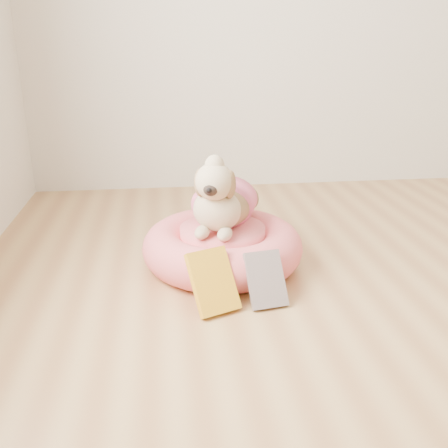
{
  "coord_description": "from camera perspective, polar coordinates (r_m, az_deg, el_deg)",
  "views": [
    {
      "loc": [
        -1.19,
        -0.9,
        0.9
      ],
      "look_at": [
        -0.96,
        0.97,
        0.2
      ],
      "focal_mm": 40.0,
      "sensor_mm": 36.0,
      "label": 1
    }
  ],
  "objects": [
    {
      "name": "book_yellow",
      "position": [
        1.76,
        -1.27,
        -6.6
      ],
      "size": [
        0.2,
        0.2,
        0.21
      ],
      "primitive_type": "cube",
      "rotation": [
        -0.59,
        0.0,
        0.39
      ],
      "color": "#F3F519",
      "rests_on": "floor"
    },
    {
      "name": "pet_bed",
      "position": [
        2.1,
        -0.17,
        -2.61
      ],
      "size": [
        0.67,
        0.67,
        0.17
      ],
      "color": "#F45F60",
      "rests_on": "floor"
    },
    {
      "name": "book_white",
      "position": [
        1.81,
        4.8,
        -6.33
      ],
      "size": [
        0.16,
        0.16,
        0.18
      ],
      "primitive_type": "cube",
      "rotation": [
        -0.61,
        0.0,
        0.17
      ],
      "color": "silver",
      "rests_on": "floor"
    },
    {
      "name": "dog",
      "position": [
        2.03,
        -0.22,
        4.19
      ],
      "size": [
        0.45,
        0.53,
        0.33
      ],
      "primitive_type": null,
      "rotation": [
        0.0,
        0.0,
        -0.35
      ],
      "color": "brown",
      "rests_on": "pet_bed"
    }
  ]
}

